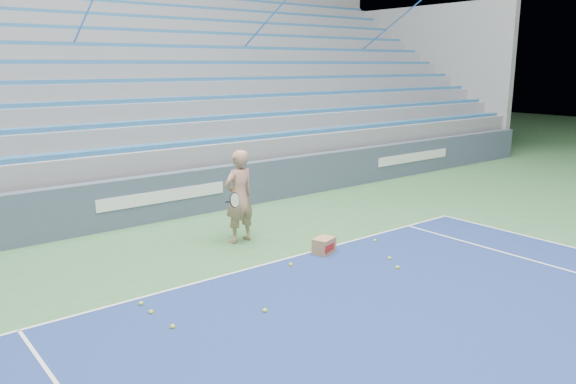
% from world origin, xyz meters
% --- Properties ---
extents(sponsor_barrier, '(30.00, 0.32, 1.10)m').
position_xyz_m(sponsor_barrier, '(0.00, 15.88, 0.55)').
color(sponsor_barrier, '#3F4C60').
rests_on(sponsor_barrier, ground).
extents(bleachers, '(31.00, 9.15, 7.30)m').
position_xyz_m(bleachers, '(0.00, 21.60, 2.36)').
color(bleachers, gray).
rests_on(bleachers, ground).
extents(tennis_player, '(0.98, 0.88, 1.92)m').
position_xyz_m(tennis_player, '(0.51, 13.34, 0.96)').
color(tennis_player, tan).
rests_on(tennis_player, ground).
extents(ball_box, '(0.50, 0.43, 0.31)m').
position_xyz_m(ball_box, '(1.36, 11.69, 0.16)').
color(ball_box, '#A2774E').
rests_on(ball_box, ground).
extents(tennis_ball_0, '(0.07, 0.07, 0.07)m').
position_xyz_m(tennis_ball_0, '(2.67, 11.56, 0.03)').
color(tennis_ball_0, '#D6ED30').
rests_on(tennis_ball_0, ground).
extents(tennis_ball_1, '(0.07, 0.07, 0.07)m').
position_xyz_m(tennis_ball_1, '(2.08, 10.64, 0.03)').
color(tennis_ball_1, '#D6ED30').
rests_on(tennis_ball_1, ground).
extents(tennis_ball_2, '(0.07, 0.07, 0.07)m').
position_xyz_m(tennis_ball_2, '(-2.43, 10.63, 0.03)').
color(tennis_ball_2, '#D6ED30').
rests_on(tennis_ball_2, ground).
extents(tennis_ball_3, '(0.07, 0.07, 0.07)m').
position_xyz_m(tennis_ball_3, '(-2.45, 11.25, 0.03)').
color(tennis_ball_3, '#D6ED30').
rests_on(tennis_ball_3, ground).
extents(tennis_ball_4, '(0.07, 0.07, 0.07)m').
position_xyz_m(tennis_ball_4, '(-1.12, 10.25, 0.03)').
color(tennis_ball_4, '#D6ED30').
rests_on(tennis_ball_4, ground).
extents(tennis_ball_5, '(0.07, 0.07, 0.07)m').
position_xyz_m(tennis_ball_5, '(1.82, 10.22, 0.03)').
color(tennis_ball_5, '#D6ED30').
rests_on(tennis_ball_5, ground).
extents(tennis_ball_6, '(0.07, 0.07, 0.07)m').
position_xyz_m(tennis_ball_6, '(0.41, 11.54, 0.03)').
color(tennis_ball_6, '#D6ED30').
rests_on(tennis_ball_6, ground).
extents(tennis_ball_7, '(0.07, 0.07, 0.07)m').
position_xyz_m(tennis_ball_7, '(-2.44, 11.63, 0.03)').
color(tennis_ball_7, '#D6ED30').
rests_on(tennis_ball_7, ground).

